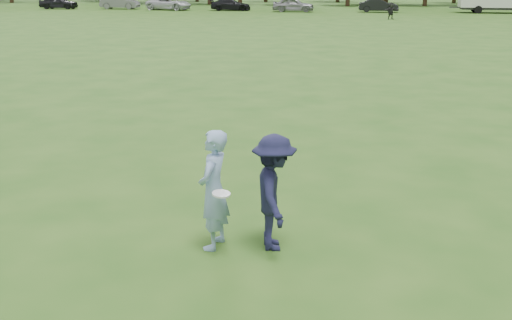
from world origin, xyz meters
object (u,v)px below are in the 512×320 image
(car_f, at_px, (379,6))
(car_e, at_px, (293,5))
(car_c, at_px, (169,4))
(thrower, at_px, (214,190))
(car_a, at_px, (59,2))
(defender, at_px, (274,193))
(car_d, at_px, (231,5))
(car_b, at_px, (120,3))
(player_far_d, at_px, (391,11))

(car_f, bearing_deg, car_e, 95.34)
(car_e, bearing_deg, car_c, 85.41)
(thrower, distance_m, car_e, 59.24)
(thrower, relative_size, car_a, 0.42)
(car_f, bearing_deg, thrower, 176.96)
(defender, height_order, car_c, defender)
(car_d, xyz_separation_m, car_f, (16.45, -0.02, 0.04))
(car_b, xyz_separation_m, car_c, (6.33, -0.80, -0.03))
(car_a, distance_m, car_f, 37.23)
(player_far_d, relative_size, car_e, 0.34)
(player_far_d, bearing_deg, car_e, 115.63)
(defender, xyz_separation_m, player_far_d, (3.03, 49.35, -0.13))
(car_b, relative_size, car_e, 1.01)
(car_f, bearing_deg, car_a, 90.49)
(player_far_d, distance_m, car_f, 10.35)
(car_a, xyz_separation_m, car_d, (20.78, 0.51, -0.10))
(defender, bearing_deg, car_b, 10.66)
(car_b, height_order, car_c, car_b)
(car_e, bearing_deg, player_far_d, -134.30)
(thrower, height_order, car_c, thrower)
(car_a, relative_size, car_d, 0.98)
(defender, xyz_separation_m, car_c, (-21.67, 59.50, -0.18))
(thrower, bearing_deg, car_d, -161.65)
(car_c, bearing_deg, defender, -152.00)
(thrower, xyz_separation_m, car_a, (-34.32, 59.32, -0.18))
(player_far_d, relative_size, car_d, 0.34)
(thrower, distance_m, car_f, 59.87)
(car_d, bearing_deg, thrower, -174.28)
(car_b, height_order, car_d, car_b)
(defender, distance_m, car_f, 59.69)
(defender, distance_m, car_b, 66.48)
(player_far_d, height_order, car_c, player_far_d)
(car_e, bearing_deg, car_b, 84.11)
(car_b, bearing_deg, player_far_d, -113.54)
(thrower, xyz_separation_m, car_b, (-27.10, 60.44, -0.18))
(thrower, distance_m, car_b, 66.24)
(car_b, height_order, car_e, car_e)
(player_far_d, xyz_separation_m, car_f, (-1.02, 10.30, -0.07))
(car_b, relative_size, car_f, 1.07)
(defender, distance_m, player_far_d, 49.45)
(car_e, bearing_deg, car_d, 81.09)
(car_a, bearing_deg, thrower, -153.19)
(car_b, distance_m, car_d, 13.57)
(car_c, relative_size, car_d, 1.15)
(car_c, xyz_separation_m, car_f, (23.68, 0.16, -0.02))
(car_f, bearing_deg, player_far_d, -174.58)
(car_c, distance_m, car_e, 14.51)
(car_f, bearing_deg, car_b, 88.52)
(car_a, xyz_separation_m, car_f, (37.23, 0.49, -0.05))
(thrower, distance_m, car_d, 61.34)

